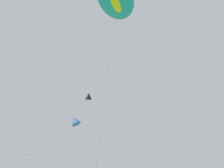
# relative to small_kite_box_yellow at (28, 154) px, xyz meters

# --- Properties ---
(small_kite_box_yellow) EXTENTS (3.30, 2.45, 8.83)m
(small_kite_box_yellow) POSITION_rel_small_kite_box_yellow_xyz_m (0.00, 0.00, 0.00)
(small_kite_box_yellow) COLOR white
(small_kite_box_yellow) RESTS_ON ground
(small_kite_streamer_purple) EXTENTS (1.87, 1.76, 11.96)m
(small_kite_streamer_purple) POSITION_rel_small_kite_box_yellow_xyz_m (2.85, -9.37, 2.66)
(small_kite_streamer_purple) COLOR blue
(small_kite_streamer_purple) RESTS_ON ground
(small_kite_diamond_red) EXTENTS (3.17, 2.02, 16.94)m
(small_kite_diamond_red) POSITION_rel_small_kite_box_yellow_xyz_m (5.52, -7.32, 7.70)
(small_kite_diamond_red) COLOR black
(small_kite_diamond_red) RESTS_ON ground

